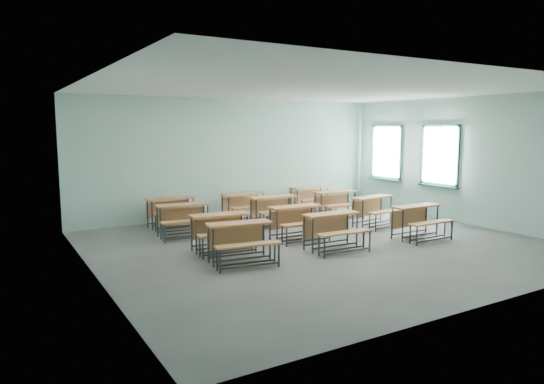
{
  "coord_description": "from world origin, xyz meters",
  "views": [
    {
      "loc": [
        -5.93,
        -8.0,
        2.42
      ],
      "look_at": [
        -0.48,
        1.2,
        1.0
      ],
      "focal_mm": 32.0,
      "sensor_mm": 36.0,
      "label": 1
    }
  ],
  "objects": [
    {
      "name": "desk_unit_r1c1",
      "position": [
        -0.18,
        0.62,
        0.49
      ],
      "size": [
        1.2,
        0.83,
        0.73
      ],
      "rotation": [
        0.0,
        0.0,
        -0.04
      ],
      "color": "#AC6C3E",
      "rests_on": "ground"
    },
    {
      "name": "room",
      "position": [
        0.08,
        0.03,
        1.6
      ],
      "size": [
        9.04,
        8.04,
        3.24
      ],
      "color": "slate",
      "rests_on": "ground"
    },
    {
      "name": "desk_unit_r1c2",
      "position": [
        2.3,
        0.87,
        0.49
      ],
      "size": [
        1.26,
        0.94,
        0.73
      ],
      "rotation": [
        0.0,
        0.0,
        0.14
      ],
      "color": "#AC6C3E",
      "rests_on": "ground"
    },
    {
      "name": "desk_unit_r3c2",
      "position": [
        2.07,
        3.28,
        0.49
      ],
      "size": [
        1.19,
        0.82,
        0.73
      ],
      "rotation": [
        0.0,
        0.0,
        0.04
      ],
      "color": "#AC6C3E",
      "rests_on": "ground"
    },
    {
      "name": "desk_unit_r2c2",
      "position": [
        2.11,
        2.14,
        0.49
      ],
      "size": [
        1.23,
        0.87,
        0.73
      ],
      "rotation": [
        0.0,
        0.0,
        -0.08
      ],
      "color": "#AC6C3E",
      "rests_on": "ground"
    },
    {
      "name": "desk_unit_r0c1",
      "position": [
        -0.06,
        -0.51,
        0.49
      ],
      "size": [
        1.2,
        0.83,
        0.73
      ],
      "rotation": [
        0.0,
        0.0,
        -0.04
      ],
      "color": "#AC6C3E",
      "rests_on": "ground"
    },
    {
      "name": "desk_unit_r2c0",
      "position": [
        -2.21,
        2.12,
        0.49
      ],
      "size": [
        1.24,
        0.9,
        0.73
      ],
      "rotation": [
        0.0,
        0.0,
        -0.1
      ],
      "color": "#AC6C3E",
      "rests_on": "ground"
    },
    {
      "name": "desk_unit_r3c1",
      "position": [
        -0.16,
        3.12,
        0.49
      ],
      "size": [
        1.23,
        0.88,
        0.73
      ],
      "rotation": [
        0.0,
        0.0,
        0.09
      ],
      "color": "#AC6C3E",
      "rests_on": "ground"
    },
    {
      "name": "desk_unit_r1c0",
      "position": [
        -2.01,
        0.56,
        0.49
      ],
      "size": [
        1.23,
        0.87,
        0.73
      ],
      "rotation": [
        0.0,
        0.0,
        -0.08
      ],
      "color": "#AC6C3E",
      "rests_on": "ground"
    },
    {
      "name": "desk_unit_r3c0",
      "position": [
        -2.07,
        3.29,
        0.49
      ],
      "size": [
        1.21,
        0.85,
        0.73
      ],
      "rotation": [
        0.0,
        0.0,
        0.06
      ],
      "color": "#AC6C3E",
      "rests_on": "ground"
    },
    {
      "name": "desk_unit_r0c0",
      "position": [
        -2.08,
        -0.43,
        0.49
      ],
      "size": [
        1.26,
        0.93,
        0.73
      ],
      "rotation": [
        0.0,
        0.0,
        -0.14
      ],
      "color": "#AC6C3E",
      "rests_on": "ground"
    },
    {
      "name": "desk_unit_r0c2",
      "position": [
        2.15,
        -0.66,
        0.49
      ],
      "size": [
        1.17,
        0.79,
        0.73
      ],
      "rotation": [
        0.0,
        0.0,
        0.01
      ],
      "color": "#AC6C3E",
      "rests_on": "ground"
    },
    {
      "name": "desk_unit_r2c1",
      "position": [
        0.18,
        2.17,
        0.49
      ],
      "size": [
        1.22,
        0.86,
        0.73
      ],
      "rotation": [
        0.0,
        0.0,
        -0.07
      ],
      "color": "#AC6C3E",
      "rests_on": "ground"
    }
  ]
}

